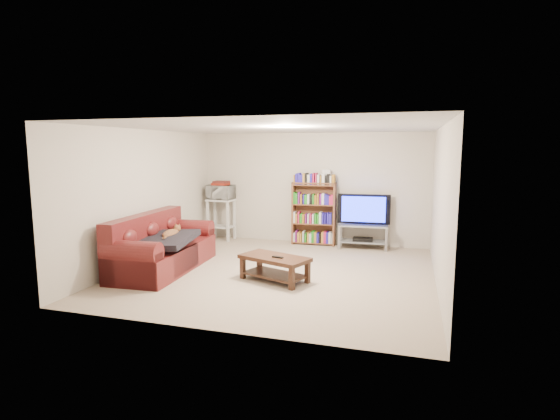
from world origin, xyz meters
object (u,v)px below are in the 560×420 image
(coffee_table, at_px, (275,264))
(bookshelf, at_px, (314,213))
(tv_stand, at_px, (363,232))
(sofa, at_px, (160,250))

(coffee_table, bearing_deg, bookshelf, 109.82)
(coffee_table, relative_size, bookshelf, 0.89)
(coffee_table, relative_size, tv_stand, 1.17)
(tv_stand, bearing_deg, bookshelf, 172.10)
(sofa, distance_m, tv_stand, 4.11)
(bookshelf, bearing_deg, coffee_table, -93.03)
(coffee_table, xyz_separation_m, tv_stand, (1.09, 2.68, 0.07))
(sofa, xyz_separation_m, tv_stand, (3.18, 2.61, 0.01))
(sofa, bearing_deg, tv_stand, 36.23)
(coffee_table, distance_m, bookshelf, 2.81)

